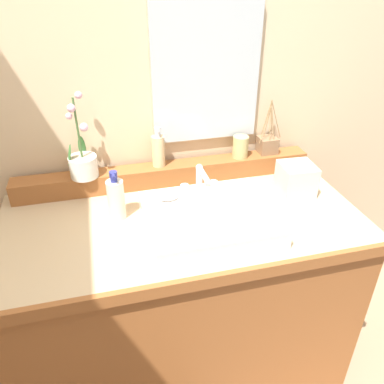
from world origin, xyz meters
TOP-DOWN VIEW (x-y plane):
  - floor at (0.00, 0.00)m, footprint 2.87×3.82m
  - wall_back at (0.00, 0.43)m, footprint 2.87×0.20m
  - vanity_cabinet at (0.00, -0.00)m, footprint 1.30×0.66m
  - back_ledge at (0.00, 0.27)m, footprint 1.23×0.09m
  - sink_basin at (0.08, -0.09)m, footprint 0.44×0.37m
  - soap_bar at (-0.04, 0.02)m, footprint 0.07×0.04m
  - potted_plant at (-0.33, 0.25)m, footprint 0.11×0.12m
  - soap_dispenser at (-0.03, 0.27)m, footprint 0.05×0.05m
  - tumbler_cup at (0.32, 0.27)m, footprint 0.07×0.07m
  - reed_diffuser at (0.45, 0.28)m, footprint 0.12×0.08m
  - lotion_bottle at (-0.23, 0.06)m, footprint 0.06×0.06m
  - tissue_box at (0.48, 0.06)m, footprint 0.14×0.14m
  - mirror at (0.18, 0.32)m, footprint 0.43×0.02m

SIDE VIEW (x-z plane):
  - floor at x=0.00m, z-range -0.10..0.00m
  - vanity_cabinet at x=0.00m, z-range 0.00..0.84m
  - sink_basin at x=0.08m, z-range 0.72..1.00m
  - back_ledge at x=0.00m, z-range 0.83..0.91m
  - tissue_box at x=0.48m, z-range 0.83..0.96m
  - soap_bar at x=-0.04m, z-range 0.90..0.92m
  - lotion_bottle at x=-0.23m, z-range 0.82..1.00m
  - reed_diffuser at x=0.45m, z-range 0.83..1.07m
  - tumbler_cup at x=0.32m, z-range 0.91..1.01m
  - potted_plant at x=-0.33m, z-range 0.81..1.14m
  - soap_dispenser at x=-0.03m, z-range 0.90..1.06m
  - mirror at x=0.18m, z-range 0.99..1.52m
  - wall_back at x=0.00m, z-range 0.00..2.64m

